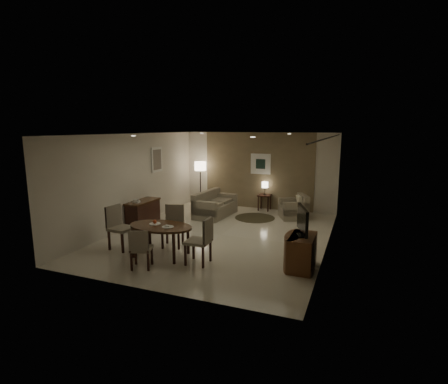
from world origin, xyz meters
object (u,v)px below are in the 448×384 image
at_px(tv_cabinet, 302,252).
at_px(floor_lamp, 200,184).
at_px(console_desk, 143,213).
at_px(sofa, 215,204).
at_px(chair_far, 172,227).
at_px(chair_right, 198,241).
at_px(side_table, 264,202).
at_px(dining_table, 161,241).
at_px(chair_left, 122,228).
at_px(armchair, 293,207).
at_px(chair_near, 141,248).

bearing_deg(tv_cabinet, floor_lamp, 134.45).
relative_size(console_desk, sofa, 0.71).
height_order(chair_far, chair_right, chair_right).
distance_m(tv_cabinet, chair_right, 2.18).
height_order(tv_cabinet, side_table, tv_cabinet).
xyz_separation_m(tv_cabinet, dining_table, (-3.09, -0.43, 0.00)).
distance_m(chair_far, floor_lamp, 4.54).
bearing_deg(console_desk, sofa, 50.80).
bearing_deg(dining_table, chair_far, 95.91).
distance_m(tv_cabinet, dining_table, 3.12).
height_order(chair_left, armchair, chair_left).
xyz_separation_m(dining_table, chair_near, (-0.00, -0.75, 0.07)).
xyz_separation_m(console_desk, floor_lamp, (0.43, 3.05, 0.44)).
height_order(sofa, floor_lamp, floor_lamp).
xyz_separation_m(chair_left, floor_lamp, (-0.27, 4.94, 0.30)).
relative_size(chair_left, chair_right, 1.03).
bearing_deg(chair_right, dining_table, -98.39).
relative_size(dining_table, chair_near, 1.76).
bearing_deg(sofa, armchair, -70.96).
distance_m(dining_table, chair_near, 0.76).
relative_size(console_desk, chair_left, 1.15).
relative_size(armchair, side_table, 1.54).
bearing_deg(chair_far, side_table, 62.03).
height_order(tv_cabinet, armchair, armchair).
bearing_deg(dining_table, chair_right, -6.67).
xyz_separation_m(chair_far, side_table, (1.08, 4.52, -0.22)).
bearing_deg(floor_lamp, chair_far, -73.23).
bearing_deg(side_table, sofa, -133.47).
bearing_deg(floor_lamp, chair_near, -76.52).
xyz_separation_m(side_table, floor_lamp, (-2.39, -0.18, 0.54)).
xyz_separation_m(console_desk, chair_far, (1.73, -1.29, 0.12)).
bearing_deg(armchair, sofa, -100.84).
bearing_deg(chair_far, dining_table, -98.58).
xyz_separation_m(console_desk, armchair, (3.97, 2.50, 0.00)).
height_order(chair_far, armchair, chair_far).
bearing_deg(console_desk, chair_left, -69.75).
relative_size(chair_far, armchair, 1.17).
relative_size(dining_table, chair_right, 1.49).
relative_size(chair_near, side_table, 1.55).
bearing_deg(chair_right, chair_far, -127.34).
distance_m(dining_table, chair_far, 0.66).
distance_m(chair_left, floor_lamp, 4.96).
relative_size(dining_table, armchair, 1.76).
bearing_deg(sofa, side_table, -38.96).
bearing_deg(console_desk, dining_table, -46.95).
bearing_deg(armchair, floor_lamp, -124.18).
height_order(console_desk, floor_lamp, floor_lamp).
xyz_separation_m(tv_cabinet, chair_left, (-4.19, -0.39, 0.17)).
relative_size(dining_table, sofa, 0.89).
bearing_deg(dining_table, chair_left, 178.15).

